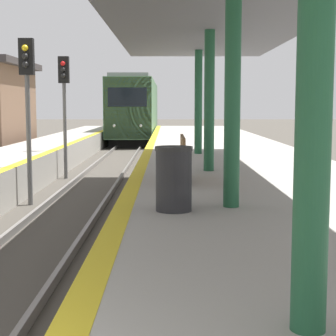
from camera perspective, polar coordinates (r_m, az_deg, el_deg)
The scene contains 6 objects.
train at distance 40.73m, azimuth -3.56°, elevation 5.98°, with size 2.81×16.80×4.43m.
signal_mid at distance 14.62m, azimuth -14.36°, elevation 7.78°, with size 0.36×0.31×4.20m.
signal_far at distance 19.70m, azimuth -10.76°, elevation 7.46°, with size 0.36×0.31×4.20m.
station_canopy at distance 11.05m, azimuth 4.96°, elevation 15.55°, with size 4.60×19.01×3.49m.
trash_bin at distance 8.23m, azimuth 0.34°, elevation -1.09°, with size 0.56×0.56×0.95m.
bench at distance 11.54m, azimuth 0.65°, elevation 1.15°, with size 0.44×1.92×0.92m.
Camera 1 is at (2.34, -2.30, 2.54)m, focal length 60.00 mm.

